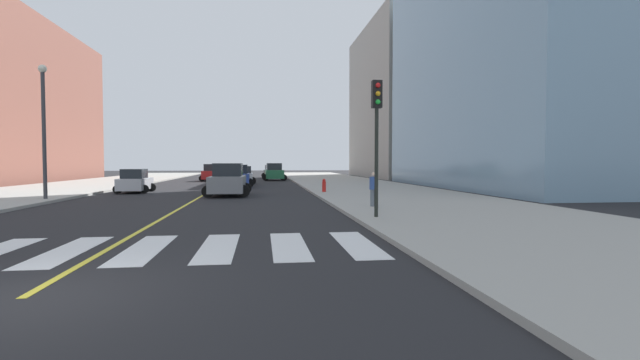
% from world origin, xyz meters
% --- Properties ---
extents(ground_plane, '(220.00, 220.00, 0.00)m').
position_xyz_m(ground_plane, '(0.00, 0.00, 0.00)').
color(ground_plane, black).
extents(sidewalk_kerb_east, '(10.00, 120.00, 0.15)m').
position_xyz_m(sidewalk_kerb_east, '(12.20, 20.00, 0.07)').
color(sidewalk_kerb_east, '#9E9B93').
rests_on(sidewalk_kerb_east, ground).
extents(crosswalk_paint, '(13.50, 4.00, 0.01)m').
position_xyz_m(crosswalk_paint, '(0.00, 4.00, 0.01)').
color(crosswalk_paint, silver).
rests_on(crosswalk_paint, ground).
extents(lane_divider_paint, '(0.16, 80.00, 0.01)m').
position_xyz_m(lane_divider_paint, '(0.00, 40.00, 0.01)').
color(lane_divider_paint, yellow).
rests_on(lane_divider_paint, ground).
extents(parking_garage_concrete, '(18.00, 24.00, 21.50)m').
position_xyz_m(parking_garage_concrete, '(27.58, 55.69, 10.75)').
color(parking_garage_concrete, '#9E9B93').
rests_on(parking_garage_concrete, ground).
extents(car_gray_nearest, '(2.96, 4.71, 2.10)m').
position_xyz_m(car_gray_nearest, '(1.63, 21.98, 0.98)').
color(car_gray_nearest, slate).
rests_on(car_gray_nearest, ground).
extents(car_black_second, '(2.59, 4.04, 1.78)m').
position_xyz_m(car_black_second, '(5.04, 54.80, 0.83)').
color(car_black_second, black).
rests_on(car_black_second, ground).
extents(car_white_third, '(2.52, 3.99, 1.77)m').
position_xyz_m(car_white_third, '(1.99, 38.10, 0.83)').
color(car_white_third, silver).
rests_on(car_white_third, ground).
extents(car_blue_fourth, '(2.76, 4.38, 1.94)m').
position_xyz_m(car_blue_fourth, '(1.74, 32.11, 0.91)').
color(car_blue_fourth, '#2D479E').
rests_on(car_blue_fourth, ground).
extents(car_red_fifth, '(2.82, 4.42, 1.95)m').
position_xyz_m(car_red_fifth, '(-1.78, 45.18, 0.91)').
color(car_red_fifth, red).
rests_on(car_red_fifth, ground).
extents(car_green_sixth, '(2.93, 4.62, 2.04)m').
position_xyz_m(car_green_sixth, '(5.27, 46.10, 0.95)').
color(car_green_sixth, '#236B42').
rests_on(car_green_sixth, ground).
extents(car_silver_seventh, '(2.39, 3.80, 1.69)m').
position_xyz_m(car_silver_seventh, '(-5.14, 25.75, 0.79)').
color(car_silver_seventh, '#B7B7BC').
rests_on(car_silver_seventh, ground).
extents(traffic_light_near_corner, '(0.36, 0.41, 5.00)m').
position_xyz_m(traffic_light_near_corner, '(8.00, 8.52, 3.66)').
color(traffic_light_near_corner, black).
rests_on(traffic_light_near_corner, sidewalk_kerb_east).
extents(pedestrian_waiting_east, '(0.38, 0.38, 1.55)m').
position_xyz_m(pedestrian_waiting_east, '(8.89, 12.44, 1.01)').
color(pedestrian_waiting_east, slate).
rests_on(pedestrian_waiting_east, sidewalk_kerb_east).
extents(fire_hydrant, '(0.26, 0.26, 0.89)m').
position_xyz_m(fire_hydrant, '(8.01, 22.64, 0.58)').
color(fire_hydrant, red).
rests_on(fire_hydrant, sidewalk_kerb_east).
extents(street_lamp, '(0.44, 0.44, 7.34)m').
position_xyz_m(street_lamp, '(-8.04, 18.88, 4.48)').
color(street_lamp, '#38383D').
rests_on(street_lamp, sidewalk_kerb_west).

